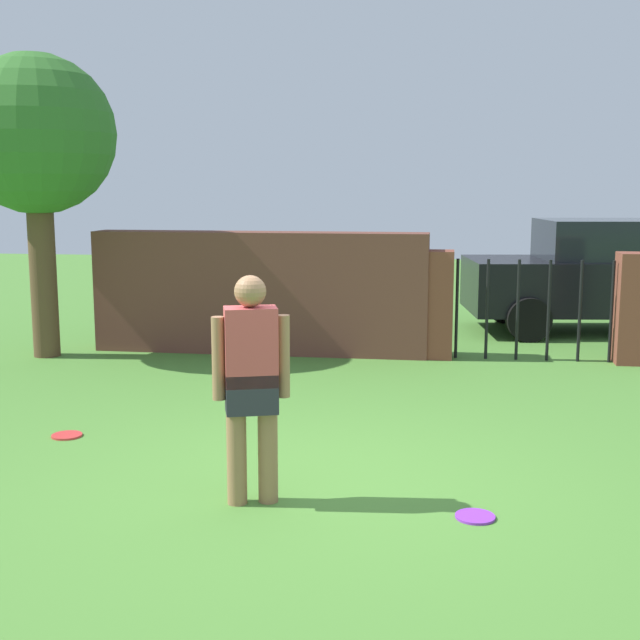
% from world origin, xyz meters
% --- Properties ---
extents(ground_plane, '(40.00, 40.00, 0.00)m').
position_xyz_m(ground_plane, '(0.00, 0.00, 0.00)').
color(ground_plane, '#4C8433').
extents(brick_wall, '(4.48, 0.50, 1.62)m').
position_xyz_m(brick_wall, '(-1.50, 4.91, 0.81)').
color(brick_wall, brown).
rests_on(brick_wall, ground).
extents(tree, '(2.03, 2.03, 3.89)m').
position_xyz_m(tree, '(-4.23, 4.24, 2.82)').
color(tree, brown).
rests_on(tree, ground).
extents(person, '(0.52, 0.32, 1.62)m').
position_xyz_m(person, '(-0.37, -0.42, 0.90)').
color(person, '#9E704C').
rests_on(person, ground).
extents(fence_gate, '(2.91, 0.44, 1.40)m').
position_xyz_m(fence_gate, '(2.08, 4.91, 0.70)').
color(fence_gate, brown).
rests_on(fence_gate, ground).
extents(car, '(4.39, 2.35, 1.72)m').
position_xyz_m(car, '(3.40, 7.26, 0.86)').
color(car, black).
rests_on(car, ground).
extents(frisbee_red, '(0.27, 0.27, 0.02)m').
position_xyz_m(frisbee_red, '(-2.38, 0.88, 0.01)').
color(frisbee_red, red).
rests_on(frisbee_red, ground).
extents(frisbee_purple, '(0.27, 0.27, 0.02)m').
position_xyz_m(frisbee_purple, '(1.18, -0.47, 0.01)').
color(frisbee_purple, purple).
rests_on(frisbee_purple, ground).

